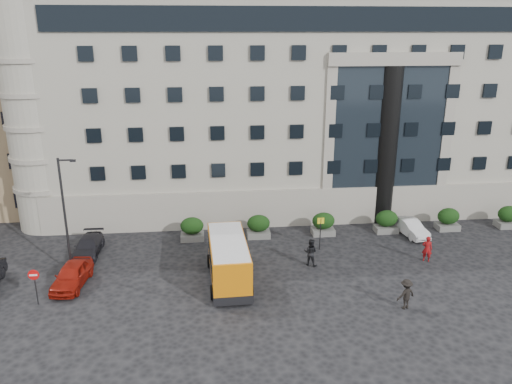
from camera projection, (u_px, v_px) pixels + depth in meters
ground at (253, 286)px, 32.03m from camera, size 120.00×120.00×0.00m
civic_building at (291, 98)px, 50.61m from camera, size 44.00×24.00×18.00m
entrance_column at (386, 147)px, 40.90m from camera, size 1.80×1.80×13.00m
apartment_far at (8, 69)px, 61.96m from camera, size 13.00×13.00×22.00m
hedge_a at (192, 229)px, 38.73m from camera, size 1.80×1.26×1.84m
hedge_b at (259, 226)px, 39.23m from camera, size 1.80×1.26×1.84m
hedge_c at (323, 224)px, 39.73m from camera, size 1.80×1.26×1.84m
hedge_d at (387, 221)px, 40.23m from camera, size 1.80×1.26×1.84m
hedge_e at (448, 219)px, 40.72m from camera, size 1.80×1.26×1.84m
hedge_f at (508, 217)px, 41.22m from camera, size 1.80×1.26×1.84m
street_lamp at (65, 212)px, 32.37m from camera, size 1.16×0.18×8.00m
bus_stop_sign at (320, 228)px, 36.75m from camera, size 0.50×0.08×2.52m
no_entry_sign at (34, 280)px, 29.29m from camera, size 0.64×0.16×2.32m
minibus at (228, 259)px, 32.17m from camera, size 2.78×6.88×2.84m
red_truck at (75, 198)px, 43.71m from camera, size 3.09×5.98×3.12m
parked_car_a at (72, 275)px, 31.83m from camera, size 2.19×4.48×1.47m
parked_car_c at (88, 246)px, 36.32m from camera, size 1.82×4.32×1.25m
parked_car_d at (50, 202)px, 45.17m from camera, size 2.70×5.74×1.59m
white_taxi at (410, 228)px, 39.73m from camera, size 2.02×4.03×1.27m
pedestrian_a at (427, 249)px, 35.14m from camera, size 0.81×0.69×1.89m
pedestrian_b at (311, 252)px, 34.50m from camera, size 1.18×1.09×1.97m
pedestrian_c at (406, 294)px, 29.15m from camera, size 1.37×1.06×1.87m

